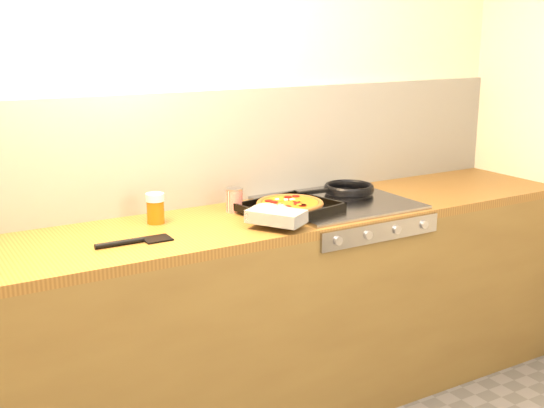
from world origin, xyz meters
TOP-DOWN VIEW (x-y plane):
  - room_shell at (0.00, 1.39)m, footprint 3.20×3.20m
  - counter_run at (0.00, 1.10)m, footprint 3.20×0.62m
  - stovetop at (0.45, 1.10)m, footprint 0.60×0.56m
  - pizza_on_tray at (0.13, 1.03)m, footprint 0.49×0.48m
  - frying_pan at (0.57, 1.18)m, footprint 0.39×0.25m
  - tomato_can at (-0.01, 1.21)m, footprint 0.09×0.09m
  - juice_glass at (-0.36, 1.22)m, footprint 0.09×0.09m
  - wooden_spoon at (0.23, 1.25)m, footprint 0.30×0.04m
  - black_spatula at (-0.52, 1.01)m, footprint 0.28×0.09m

SIDE VIEW (x-z plane):
  - counter_run at x=0.00m, z-range 0.00..0.90m
  - stovetop at x=0.45m, z-range 0.90..0.92m
  - black_spatula at x=-0.52m, z-range 0.90..0.92m
  - wooden_spoon at x=0.23m, z-range 0.90..0.92m
  - frying_pan at x=0.57m, z-range 0.92..0.95m
  - pizza_on_tray at x=0.13m, z-range 0.91..0.97m
  - tomato_can at x=-0.01m, z-range 0.90..1.00m
  - juice_glass at x=-0.36m, z-range 0.90..1.02m
  - room_shell at x=0.00m, z-range -0.45..2.75m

